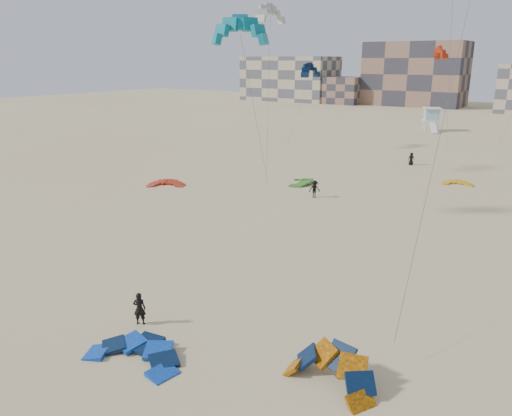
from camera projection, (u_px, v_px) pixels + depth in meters
The scene contains 17 objects.
ground at pixel (178, 322), 25.70m from camera, with size 320.00×320.00×0.00m, color #CEBF8A.
kite_ground_blue at pixel (135, 358), 22.54m from camera, with size 4.22×4.38×0.86m, color blue, non-canonical shape.
kite_ground_orange at pixel (330, 384), 20.78m from camera, with size 3.98×3.38×2.27m, color orange, non-canonical shape.
kite_ground_red at pixel (166, 185), 53.66m from camera, with size 3.73×3.92×0.75m, color red, non-canonical shape.
kite_ground_green at pixel (300, 183), 54.54m from camera, with size 3.78×3.95×0.86m, color #408024, non-canonical shape.
kite_ground_yellow at pixel (457, 184), 54.05m from camera, with size 2.97×3.10×0.58m, color gold, non-canonical shape.
kitesurfer_main at pixel (139, 308), 25.25m from camera, with size 0.63×0.42×1.74m, color black.
kitesurfer_c at pixel (314, 189), 48.67m from camera, with size 1.11×0.64×1.71m, color black.
kitesurfer_e at pixel (411, 159), 63.84m from camera, with size 0.78×0.51×1.61m, color black.
kite_fly_teal_a at pixel (240, 34), 37.96m from camera, with size 5.84×11.52×15.43m.
kite_fly_grey at pixel (270, 16), 54.08m from camera, with size 4.82×6.75×17.97m.
kite_fly_navy at pixel (310, 72), 72.85m from camera, with size 3.99×6.47×11.68m.
kite_fly_red at pixel (441, 54), 71.14m from camera, with size 4.79×5.59×14.14m.
lifeguard_tower_far at pixel (431, 119), 94.22m from camera, with size 4.12×6.51×4.36m.
condo_west_a at pixel (290, 79), 164.48m from camera, with size 30.00×15.00×14.00m, color tan.
condo_west_b at pixel (415, 74), 145.52m from camera, with size 28.00×14.00×18.00m, color #82624F.
condo_fill_left at pixel (343, 90), 152.97m from camera, with size 12.00×10.00×8.00m, color #82624F.
Camera 1 is at (16.25, -16.72, 12.95)m, focal length 35.00 mm.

